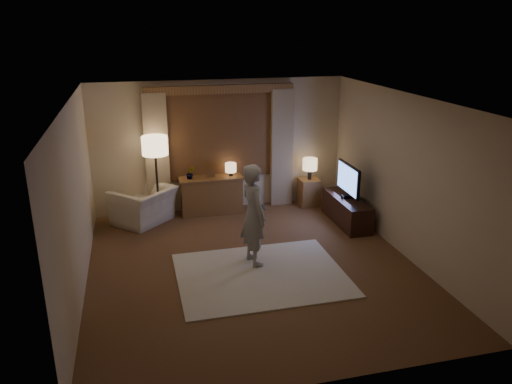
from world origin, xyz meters
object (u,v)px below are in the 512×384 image
object	(u,v)px
armchair	(144,206)
side_table	(309,192)
tv_stand	(347,210)
person	(254,215)
sideboard	(211,196)

from	to	relation	value
armchair	side_table	world-z (taller)	armchair
tv_stand	person	size ratio (longest dim) A/B	0.87
person	side_table	bearing A→B (deg)	-47.65
tv_stand	person	xyz separation A→B (m)	(-2.11, -1.22, 0.58)
sideboard	armchair	size ratio (longest dim) A/B	1.16
sideboard	side_table	distance (m)	2.04
side_table	person	distance (m)	2.97
sideboard	person	world-z (taller)	person
side_table	person	world-z (taller)	person
side_table	person	size ratio (longest dim) A/B	0.35
tv_stand	person	bearing A→B (deg)	-150.01
sideboard	tv_stand	xyz separation A→B (m)	(2.39, -1.16, -0.10)
sideboard	side_table	xyz separation A→B (m)	(2.04, -0.05, -0.07)
side_table	person	xyz separation A→B (m)	(-1.76, -2.33, 0.55)
side_table	tv_stand	bearing A→B (deg)	-72.27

